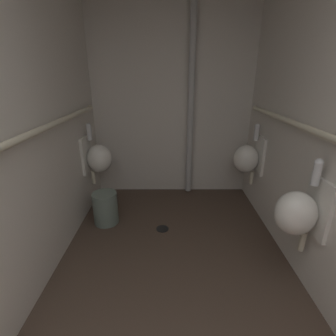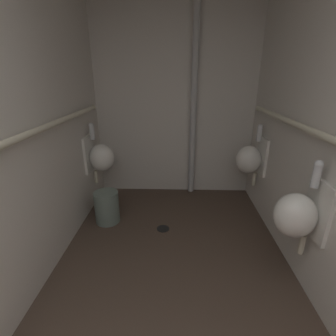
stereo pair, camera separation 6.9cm
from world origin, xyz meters
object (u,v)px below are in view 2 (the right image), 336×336
(urinal_right_mid, at_px, (298,214))
(waste_bin, at_px, (107,207))
(standpipe_back_wall, at_px, (194,95))
(floor_drain, at_px, (163,228))
(urinal_left_mid, at_px, (100,157))
(urinal_right_far, at_px, (250,159))

(urinal_right_mid, distance_m, waste_bin, 1.96)
(standpipe_back_wall, bearing_deg, floor_drain, -110.86)
(floor_drain, bearing_deg, urinal_right_mid, -36.51)
(urinal_right_mid, distance_m, standpipe_back_wall, 1.94)
(urinal_left_mid, bearing_deg, urinal_right_mid, -34.85)
(urinal_right_far, distance_m, waste_bin, 1.78)
(urinal_right_mid, distance_m, urinal_right_far, 1.25)
(urinal_right_mid, relative_size, standpipe_back_wall, 0.28)
(urinal_right_far, height_order, floor_drain, urinal_right_far)
(urinal_left_mid, height_order, standpipe_back_wall, standpipe_back_wall)
(urinal_right_far, xyz_separation_m, waste_bin, (-1.67, -0.36, -0.48))
(urinal_right_far, height_order, standpipe_back_wall, standpipe_back_wall)
(waste_bin, bearing_deg, urinal_right_mid, -28.11)
(urinal_right_mid, xyz_separation_m, standpipe_back_wall, (-0.67, 1.69, 0.69))
(urinal_right_mid, relative_size, urinal_right_far, 1.00)
(urinal_right_far, bearing_deg, standpipe_back_wall, 146.70)
(urinal_left_mid, height_order, urinal_right_mid, same)
(standpipe_back_wall, bearing_deg, urinal_right_far, -33.30)
(urinal_right_far, bearing_deg, urinal_right_mid, -90.00)
(standpipe_back_wall, bearing_deg, waste_bin, -141.73)
(floor_drain, bearing_deg, urinal_left_mid, 147.41)
(urinal_left_mid, xyz_separation_m, urinal_right_mid, (1.81, -1.26, 0.00))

